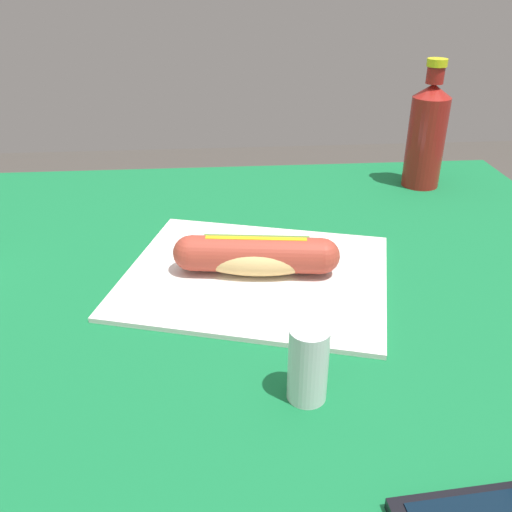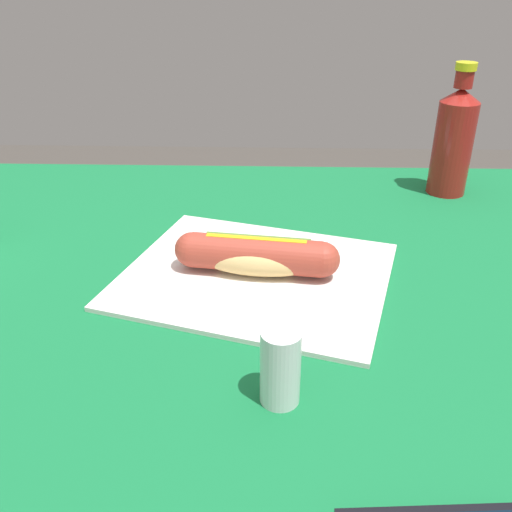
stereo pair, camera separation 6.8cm
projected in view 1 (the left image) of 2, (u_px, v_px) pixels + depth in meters
dining_table at (240, 385)px, 0.72m from camera, size 1.03×0.93×0.74m
paper_wrapper at (256, 275)px, 0.69m from camera, size 0.38×0.35×0.01m
hot_dog at (256, 255)px, 0.68m from camera, size 0.20×0.07×0.05m
soda_bottle at (427, 133)px, 0.93m from camera, size 0.06×0.06×0.21m
salt_shaker at (308, 364)px, 0.48m from camera, size 0.04×0.04×0.07m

